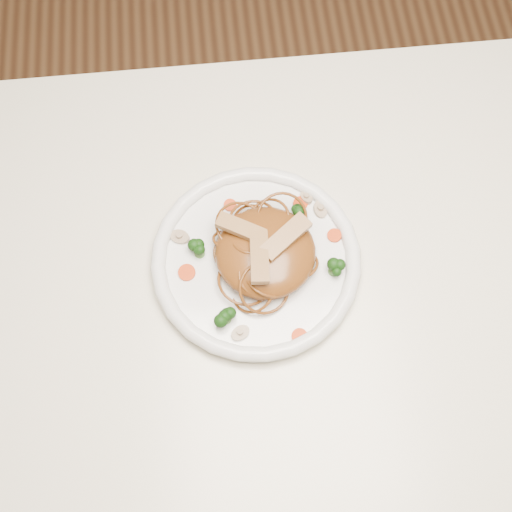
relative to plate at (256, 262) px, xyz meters
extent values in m
plane|color=#4D2D1A|center=(0.08, -0.06, -0.76)|extent=(4.00, 4.00, 0.00)
cube|color=beige|center=(0.08, -0.06, -0.03)|extent=(1.20, 0.80, 0.04)
cylinder|color=brown|center=(-0.46, 0.28, -0.40)|extent=(0.06, 0.06, 0.71)
cylinder|color=white|center=(0.00, 0.00, 0.00)|extent=(0.29, 0.29, 0.02)
ellipsoid|color=brown|center=(0.01, 0.00, 0.03)|extent=(0.15, 0.15, 0.04)
cube|color=#AF8352|center=(0.04, 0.01, 0.06)|extent=(0.07, 0.06, 0.01)
cube|color=#AF8352|center=(-0.02, 0.03, 0.06)|extent=(0.07, 0.05, 0.01)
cube|color=#AF8352|center=(0.00, -0.02, 0.06)|extent=(0.03, 0.07, 0.01)
cylinder|color=#BE3206|center=(0.07, 0.08, 0.01)|extent=(0.02, 0.02, 0.00)
cylinder|color=#BE3206|center=(-0.09, -0.01, 0.01)|extent=(0.03, 0.03, 0.00)
cylinder|color=#BE3206|center=(0.11, 0.02, 0.01)|extent=(0.02, 0.02, 0.00)
cylinder|color=#BE3206|center=(-0.03, 0.08, 0.01)|extent=(0.02, 0.02, 0.00)
cylinder|color=#BE3206|center=(0.04, -0.11, 0.01)|extent=(0.02, 0.02, 0.00)
cylinder|color=tan|center=(-0.03, -0.10, 0.01)|extent=(0.03, 0.03, 0.01)
cylinder|color=tan|center=(0.09, 0.06, 0.01)|extent=(0.03, 0.03, 0.01)
cylinder|color=tan|center=(-0.10, 0.04, 0.01)|extent=(0.04, 0.04, 0.01)
cylinder|color=tan|center=(0.08, 0.08, 0.01)|extent=(0.03, 0.03, 0.01)
camera|label=1|loc=(-0.03, -0.33, 0.81)|focal=46.53mm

